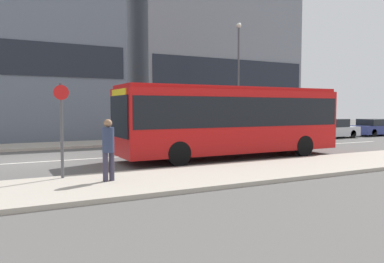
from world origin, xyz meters
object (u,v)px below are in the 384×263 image
Objects in this scene: parked_car_2 at (375,128)px; pedestrian_near_stop at (108,146)px; parked_car_0 at (280,131)px; city_bus at (232,117)px; parked_car_1 at (332,129)px; bus_stop_sign at (62,123)px; street_lamp at (238,70)px.

parked_car_2 is 26.34m from pedestrian_near_stop.
pedestrian_near_stop is (-14.41, -9.43, 0.49)m from parked_car_0.
parked_car_2 is at bearing 8.95° from pedestrian_near_stop.
pedestrian_near_stop is at bearing -147.00° from city_bus.
parked_car_1 is (4.94, -0.09, 0.00)m from parked_car_0.
city_bus is at bearing 15.82° from pedestrian_near_stop.
parked_car_1 is at bearing 29.26° from city_bus.
parked_car_1 is (12.82, 5.84, -1.15)m from city_bus.
pedestrian_near_stop is (-6.53, -3.50, -0.67)m from city_bus.
parked_car_0 is 1.43× the size of bus_stop_sign.
pedestrian_near_stop is 0.63× the size of bus_stop_sign.
parked_car_2 is 27.03m from bus_stop_sign.
parked_car_0 is 17.23m from pedestrian_near_stop.
parked_car_0 is at bearing -39.45° from street_lamp.
city_bus is 3.66× the size of bus_stop_sign.
city_bus reaches higher than bus_stop_sign.
street_lamp is (-2.22, 1.82, 4.25)m from parked_car_0.
parked_car_2 is at bearing 0.86° from parked_car_0.
pedestrian_near_stop is (-19.35, -9.34, 0.49)m from parked_car_1.
parked_car_1 is 21.49m from pedestrian_near_stop.
pedestrian_near_stop reaches higher than parked_car_2.
parked_car_1 reaches higher than parked_car_0.
bus_stop_sign is at bearing -157.74° from city_bus.
bus_stop_sign is at bearing -158.05° from parked_car_1.
city_bus is 2.53× the size of parked_car_1.
city_bus reaches higher than parked_car_1.
parked_car_2 is 1.53× the size of bus_stop_sign.
parked_car_1 is 0.94× the size of parked_car_2.
bus_stop_sign is at bearing -142.63° from street_lamp.
street_lamp is at bearing 172.27° from parked_car_2.
street_lamp is (13.30, 10.16, 3.14)m from bus_stop_sign.
parked_car_0 is at bearing 20.81° from pedestrian_near_stop.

